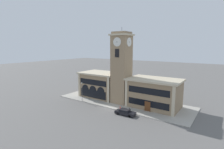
{
  "coord_description": "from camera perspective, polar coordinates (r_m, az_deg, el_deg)",
  "views": [
    {
      "loc": [
        25.13,
        -35.11,
        15.78
      ],
      "look_at": [
        -1.63,
        3.5,
        8.29
      ],
      "focal_mm": 28.0,
      "sensor_mm": 36.0,
      "label": 1
    }
  ],
  "objects": [
    {
      "name": "street_lamp",
      "position": [
        51.56,
        -9.81,
        -4.59
      ],
      "size": [
        0.36,
        0.36,
        5.4
      ],
      "color": "#4C4C51",
      "rests_on": "sidewalk_kerb"
    },
    {
      "name": "town_hall_left_wing",
      "position": [
        55.57,
        -3.62,
        -3.27
      ],
      "size": [
        12.84,
        8.63,
        7.82
      ],
      "color": "#937A5B",
      "rests_on": "ground_plane"
    },
    {
      "name": "sidewalk_kerb",
      "position": [
        51.26,
        3.59,
        -8.8
      ],
      "size": [
        38.8,
        13.43,
        0.15
      ],
      "color": "#A39E93",
      "rests_on": "ground_plane"
    },
    {
      "name": "bollard",
      "position": [
        43.17,
        5.68,
        -11.48
      ],
      "size": [
        0.18,
        0.18,
        1.06
      ],
      "color": "black",
      "rests_on": "sidewalk_kerb"
    },
    {
      "name": "town_hall_right_wing",
      "position": [
        47.05,
        13.54,
        -5.91
      ],
      "size": [
        13.56,
        8.63,
        7.61
      ],
      "color": "#937A5B",
      "rests_on": "ground_plane"
    },
    {
      "name": "clock_tower",
      "position": [
        48.32,
        3.11,
        2.07
      ],
      "size": [
        5.19,
        5.19,
        20.94
      ],
      "color": "#937A5B",
      "rests_on": "ground_plane"
    },
    {
      "name": "parked_car_near",
      "position": [
        41.84,
        4.29,
        -12.1
      ],
      "size": [
        4.93,
        2.1,
        1.31
      ],
      "rotation": [
        0.0,
        0.0,
        0.04
      ],
      "color": "black",
      "rests_on": "ground_plane"
    },
    {
      "name": "fire_hydrant",
      "position": [
        44.45,
        2.69,
        -10.96
      ],
      "size": [
        0.22,
        0.22,
        0.87
      ],
      "color": "red",
      "rests_on": "sidewalk_kerb"
    },
    {
      "name": "ground_plane",
      "position": [
        45.97,
        -0.82,
        -11.02
      ],
      "size": [
        300.0,
        300.0,
        0.0
      ],
      "primitive_type": "plane",
      "color": "#605E5B"
    }
  ]
}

